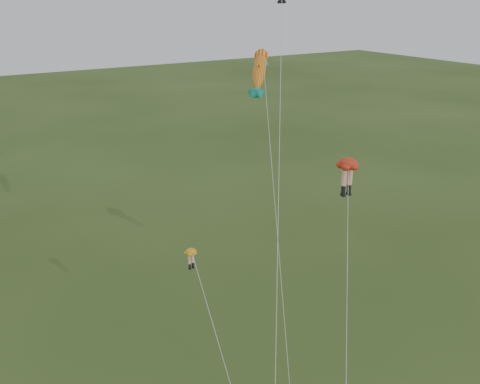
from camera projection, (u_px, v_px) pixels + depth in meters
legs_kite_red_mid at (348, 169)px, 34.88m from camera, size 6.71×8.35×12.86m
legs_kite_yellow at (195, 266)px, 32.00m from camera, size 1.44×8.60×8.47m
fish_kite at (260, 71)px, 31.99m from camera, size 3.82×8.92×20.03m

